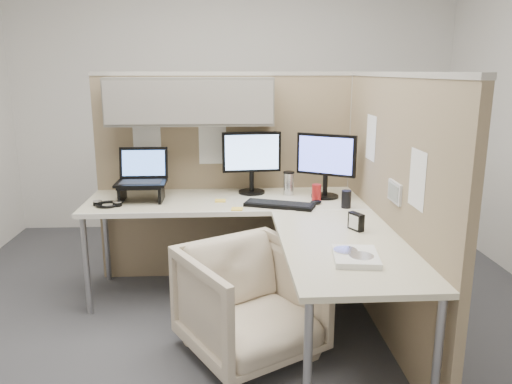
{
  "coord_description": "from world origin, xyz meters",
  "views": [
    {
      "loc": [
        -0.09,
        -2.97,
        1.64
      ],
      "look_at": [
        0.1,
        0.25,
        0.85
      ],
      "focal_mm": 35.0,
      "sensor_mm": 36.0,
      "label": 1
    }
  ],
  "objects": [
    {
      "name": "partition_back",
      "position": [
        -0.22,
        0.83,
        1.1
      ],
      "size": [
        2.0,
        0.36,
        1.63
      ],
      "color": "#958061",
      "rests_on": "ground"
    },
    {
      "name": "mouse",
      "position": [
        0.52,
        0.36,
        0.75
      ],
      "size": [
        0.1,
        0.08,
        0.03
      ],
      "primitive_type": "ellipsoid",
      "rotation": [
        0.0,
        0.0,
        0.33
      ],
      "color": "black",
      "rests_on": "desk"
    },
    {
      "name": "headphones",
      "position": [
        -0.92,
        0.4,
        0.74
      ],
      "size": [
        0.2,
        0.19,
        0.03
      ],
      "rotation": [
        0.0,
        0.0,
        -0.18
      ],
      "color": "black",
      "rests_on": "desk"
    },
    {
      "name": "ground",
      "position": [
        0.0,
        0.0,
        0.0
      ],
      "size": [
        4.5,
        4.5,
        0.0
      ],
      "primitive_type": "plane",
      "color": "#3B3B40",
      "rests_on": "ground"
    },
    {
      "name": "desk_clock",
      "position": [
        0.66,
        -0.23,
        0.78
      ],
      "size": [
        0.08,
        0.11,
        0.1
      ],
      "rotation": [
        0.0,
        0.0,
        -1.1
      ],
      "color": "black",
      "rests_on": "desk"
    },
    {
      "name": "travel_mug",
      "position": [
        0.37,
        0.64,
        0.82
      ],
      "size": [
        0.08,
        0.08,
        0.18
      ],
      "color": "silver",
      "rests_on": "desk"
    },
    {
      "name": "sticky_note_d",
      "position": [
        -0.14,
        0.48,
        0.73
      ],
      "size": [
        0.08,
        0.08,
        0.01
      ],
      "primitive_type": "cube",
      "rotation": [
        0.0,
        0.0,
        -0.01
      ],
      "color": "yellow",
      "rests_on": "desk"
    },
    {
      "name": "paper_stack",
      "position": [
        0.54,
        -0.69,
        0.75
      ],
      "size": [
        0.25,
        0.3,
        0.03
      ],
      "rotation": [
        0.0,
        0.0,
        -0.13
      ],
      "color": "white",
      "rests_on": "desk"
    },
    {
      "name": "soda_can_green",
      "position": [
        0.71,
        0.26,
        0.79
      ],
      "size": [
        0.07,
        0.07,
        0.12
      ],
      "primitive_type": "cylinder",
      "color": "black",
      "rests_on": "desk"
    },
    {
      "name": "office_chair",
      "position": [
        0.04,
        -0.31,
        0.36
      ],
      "size": [
        0.93,
        0.92,
        0.72
      ],
      "primitive_type": "imported",
      "rotation": [
        0.0,
        0.0,
        0.52
      ],
      "color": "beige",
      "rests_on": "ground"
    },
    {
      "name": "desk",
      "position": [
        0.12,
        0.13,
        0.69
      ],
      "size": [
        2.0,
        1.98,
        0.73
      ],
      "color": "beige",
      "rests_on": "ground"
    },
    {
      "name": "sticky_note_b",
      "position": [
        -0.03,
        0.25,
        0.73
      ],
      "size": [
        0.08,
        0.08,
        0.01
      ],
      "primitive_type": "cube",
      "rotation": [
        0.0,
        0.0,
        -0.1
      ],
      "color": "yellow",
      "rests_on": "desk"
    },
    {
      "name": "partition_right",
      "position": [
        0.9,
        -0.07,
        0.82
      ],
      "size": [
        0.07,
        2.03,
        1.63
      ],
      "color": "#958061",
      "rests_on": "ground"
    },
    {
      "name": "keyboard",
      "position": [
        0.27,
        0.31,
        0.74
      ],
      "size": [
        0.5,
        0.32,
        0.02
      ],
      "primitive_type": "cube",
      "rotation": [
        0.0,
        0.0,
        -0.36
      ],
      "color": "black",
      "rests_on": "desk"
    },
    {
      "name": "monitor_right",
      "position": [
        0.62,
        0.55,
        1.0
      ],
      "size": [
        0.4,
        0.25,
        0.47
      ],
      "rotation": [
        0.0,
        0.0,
        -0.53
      ],
      "color": "black",
      "rests_on": "desk"
    },
    {
      "name": "soda_can_silver",
      "position": [
        0.54,
        0.45,
        0.79
      ],
      "size": [
        0.07,
        0.07,
        0.12
      ],
      "primitive_type": "cylinder",
      "color": "#B21E1E",
      "rests_on": "desk"
    },
    {
      "name": "laptop_station",
      "position": [
        -0.7,
        0.55,
        0.87
      ],
      "size": [
        0.35,
        0.3,
        0.36
      ],
      "color": "black",
      "rests_on": "desk"
    },
    {
      "name": "monitor_left",
      "position": [
        0.09,
        0.71,
        1.0
      ],
      "size": [
        0.44,
        0.2,
        0.47
      ],
      "rotation": [
        0.0,
        0.0,
        0.1
      ],
      "color": "black",
      "rests_on": "desk"
    }
  ]
}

